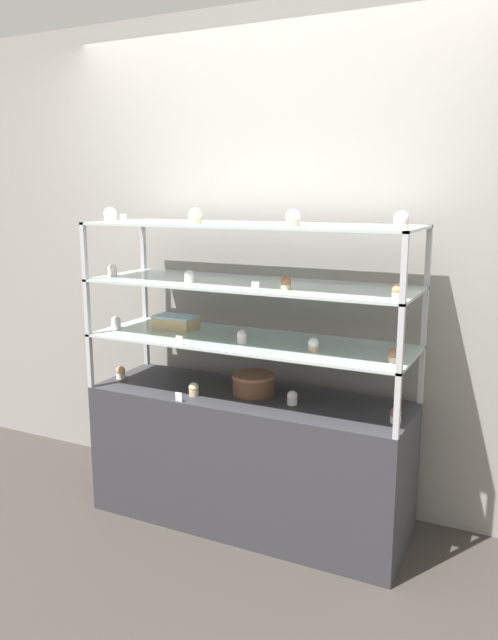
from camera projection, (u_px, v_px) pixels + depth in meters
The scene contains 28 objects.
ground_plane at pixel (249, 519), 3.23m from camera, with size 20.00×20.00×0.00m, color #38332D.
back_wall at pixel (282, 262), 3.32m from camera, with size 8.00×0.05×2.60m.
display_base at pixel (249, 458), 3.16m from camera, with size 1.60×0.52×0.68m.
display_riser_lower at pixel (249, 343), 3.04m from camera, with size 1.60×0.52×0.28m.
display_riser_middle at pixel (249, 286), 2.98m from camera, with size 1.60×0.52×0.28m.
display_riser_upper at pixel (249, 227), 2.93m from camera, with size 1.60×0.52×0.28m.
layer_cake_centerpiece at pixel (254, 384), 3.10m from camera, with size 0.22×0.22×0.10m.
sheet_cake_frosted at pixel (175, 322), 3.27m from camera, with size 0.22×0.14×0.07m.
cupcake_0 at pixel (121, 372), 3.36m from camera, with size 0.05×0.05×0.07m.
cupcake_1 at pixel (194, 389), 3.07m from camera, with size 0.05×0.05×0.07m.
cupcake_2 at pixel (292, 398), 2.94m from camera, with size 0.05×0.05×0.07m.
cupcake_3 at pixel (396, 415), 2.71m from camera, with size 0.05×0.05×0.07m.
price_tag_0 at pixel (179, 397), 2.99m from camera, with size 0.04×0.00×0.04m.
cupcake_4 at pixel (116, 322), 3.29m from camera, with size 0.05×0.05×0.06m.
cupcake_5 at pixel (241, 337), 2.96m from camera, with size 0.05×0.05×0.06m.
cupcake_6 at pixel (313, 345), 2.81m from camera, with size 0.05×0.05×0.06m.
cupcake_7 at pixel (394, 355), 2.63m from camera, with size 0.05×0.05×0.06m.
price_tag_1 at pixel (179, 340), 2.93m from camera, with size 0.04×0.00×0.04m.
cupcake_8 at pixel (112, 270), 3.21m from camera, with size 0.05×0.05×0.06m.
cupcake_9 at pixel (189, 277), 2.98m from camera, with size 0.05×0.05×0.06m.
cupcake_10 at pixel (286, 283), 2.77m from camera, with size 0.05×0.05×0.06m.
cupcake_11 at pixel (398, 291), 2.54m from camera, with size 0.05×0.05×0.06m.
price_tag_2 at pixel (255, 287), 2.70m from camera, with size 0.04×0.00×0.04m.
cupcake_12 at pixel (110, 215), 3.13m from camera, with size 0.06×0.06×0.07m.
cupcake_13 at pixel (195, 216), 2.94m from camera, with size 0.06×0.06×0.07m.
cupcake_14 at pixel (293, 218), 2.73m from camera, with size 0.06×0.06×0.07m.
cupcake_15 at pixel (401, 221), 2.49m from camera, with size 0.06×0.06×0.07m.
price_tag_3 at pixel (123, 219), 2.94m from camera, with size 0.04×0.00×0.04m.
Camera 1 is at (1.30, -2.65, 1.66)m, focal length 35.00 mm.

